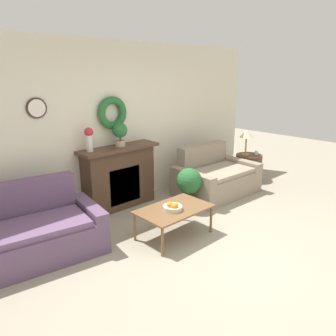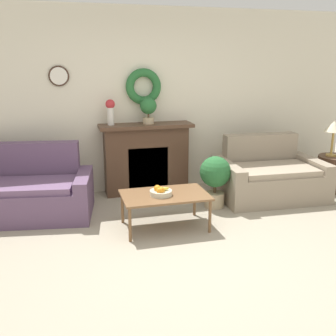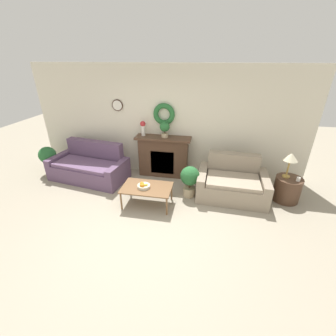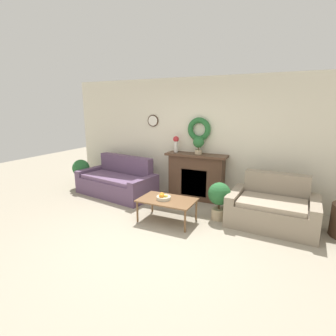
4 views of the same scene
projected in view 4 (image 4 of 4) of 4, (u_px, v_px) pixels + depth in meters
The scene contains 11 objects.
ground_plane at pixel (149, 243), 4.05m from camera, with size 16.00×16.00×0.00m, color #9E937F.
wall_back at pixel (202, 139), 5.88m from camera, with size 6.80×0.19×2.70m.
fireplace at pixel (196, 176), 5.91m from camera, with size 1.37×0.41×1.05m.
couch_left at pixel (118, 182), 6.28m from camera, with size 2.01×1.19×0.90m.
loveseat_right at pixel (272, 208), 4.66m from camera, with size 1.51×1.05×0.88m.
coffee_table at pixel (167, 201), 4.77m from camera, with size 1.02×0.63×0.42m.
fruit_bowl at pixel (163, 197), 4.74m from camera, with size 0.26×0.26×0.12m.
vase_on_mantel_left at pixel (176, 143), 5.96m from camera, with size 0.13×0.13×0.37m.
potted_plant_on_mantel at pixel (198, 144), 5.71m from camera, with size 0.24×0.24×0.38m.
potted_plant_floor_by_couch at pixel (81, 170), 6.78m from camera, with size 0.43×0.43×0.74m.
potted_plant_floor_by_loveseat at pixel (219, 197), 4.84m from camera, with size 0.42×0.42×0.71m.
Camera 4 is at (1.85, -3.19, 2.06)m, focal length 28.00 mm.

